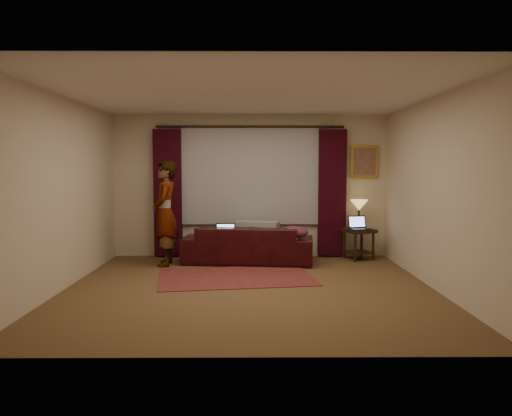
{
  "coord_description": "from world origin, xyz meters",
  "views": [
    {
      "loc": [
        0.04,
        -6.7,
        1.64
      ],
      "look_at": [
        0.1,
        1.2,
        1.0
      ],
      "focal_mm": 35.0,
      "sensor_mm": 36.0,
      "label": 1
    }
  ],
  "objects_px": {
    "person": "(165,213)",
    "laptop_sofa": "(226,231)",
    "tiffany_lamp": "(359,214)",
    "sofa": "(248,237)",
    "laptop_table": "(360,223)",
    "end_table": "(359,244)"
  },
  "relations": [
    {
      "from": "person",
      "to": "laptop_sofa",
      "type": "bearing_deg",
      "value": 88.7
    },
    {
      "from": "tiffany_lamp",
      "to": "person",
      "type": "height_order",
      "value": "person"
    },
    {
      "from": "sofa",
      "to": "tiffany_lamp",
      "type": "height_order",
      "value": "tiffany_lamp"
    },
    {
      "from": "laptop_sofa",
      "to": "person",
      "type": "distance_m",
      "value": 1.05
    },
    {
      "from": "laptop_sofa",
      "to": "laptop_table",
      "type": "xyz_separation_m",
      "value": [
        2.35,
        0.35,
        0.1
      ]
    },
    {
      "from": "laptop_sofa",
      "to": "end_table",
      "type": "height_order",
      "value": "laptop_sofa"
    },
    {
      "from": "tiffany_lamp",
      "to": "laptop_table",
      "type": "height_order",
      "value": "tiffany_lamp"
    },
    {
      "from": "tiffany_lamp",
      "to": "sofa",
      "type": "bearing_deg",
      "value": -169.02
    },
    {
      "from": "sofa",
      "to": "laptop_sofa",
      "type": "bearing_deg",
      "value": 29.77
    },
    {
      "from": "tiffany_lamp",
      "to": "person",
      "type": "relative_size",
      "value": 0.29
    },
    {
      "from": "laptop_sofa",
      "to": "person",
      "type": "bearing_deg",
      "value": -179.12
    },
    {
      "from": "laptop_sofa",
      "to": "tiffany_lamp",
      "type": "xyz_separation_m",
      "value": [
        2.37,
        0.55,
        0.24
      ]
    },
    {
      "from": "end_table",
      "to": "person",
      "type": "bearing_deg",
      "value": -171.28
    },
    {
      "from": "end_table",
      "to": "sofa",
      "type": "bearing_deg",
      "value": -171.53
    },
    {
      "from": "person",
      "to": "laptop_table",
      "type": "bearing_deg",
      "value": 92.49
    },
    {
      "from": "sofa",
      "to": "laptop_sofa",
      "type": "height_order",
      "value": "sofa"
    },
    {
      "from": "person",
      "to": "sofa",
      "type": "bearing_deg",
      "value": 94.59
    },
    {
      "from": "tiffany_lamp",
      "to": "end_table",
      "type": "bearing_deg",
      "value": -100.55
    },
    {
      "from": "end_table",
      "to": "person",
      "type": "xyz_separation_m",
      "value": [
        -3.36,
        -0.52,
        0.6
      ]
    },
    {
      "from": "laptop_sofa",
      "to": "person",
      "type": "relative_size",
      "value": 0.2
    },
    {
      "from": "end_table",
      "to": "person",
      "type": "distance_m",
      "value": 3.45
    },
    {
      "from": "laptop_table",
      "to": "laptop_sofa",
      "type": "bearing_deg",
      "value": 177.16
    }
  ]
}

